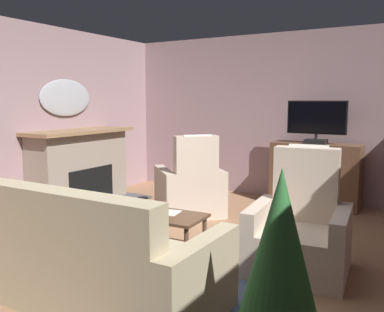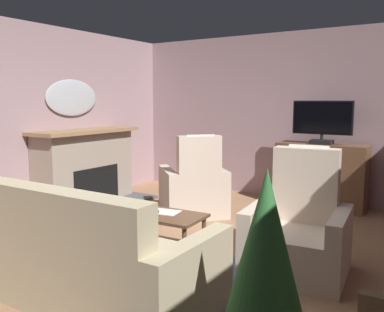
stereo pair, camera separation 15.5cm
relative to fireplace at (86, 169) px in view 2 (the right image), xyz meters
The scene contains 15 objects.
ground_plane 2.82m from the fireplace, 25.47° to the right, with size 6.15×6.99×0.04m, color #936B4C.
wall_back 3.32m from the fireplace, 39.48° to the left, with size 6.15×0.10×2.61m, color gray.
rug_central 2.86m from the fireplace, 35.49° to the right, with size 2.39×1.76×0.01m, color slate.
fireplace is the anchor object (origin of this frame).
wall_mirror_oval 1.08m from the fireplace, behind, with size 0.06×0.97×0.54m, color #B2B7BF.
tv_cabinet 3.48m from the fireplace, 29.40° to the left, with size 1.27×0.47×0.94m.
television 3.52m from the fireplace, 28.63° to the left, with size 0.84×0.20×0.62m.
coffee_table 2.38m from the fireplace, 25.55° to the right, with size 0.95×0.54×0.41m.
tv_remote 2.31m from the fireplace, 27.32° to the right, with size 0.17×0.05×0.02m, color black.
folded_newspaper 2.36m from the fireplace, 23.94° to the right, with size 0.30×0.22×0.01m, color silver.
sofa_floral 3.17m from the fireplace, 43.23° to the right, with size 1.98×0.93×0.95m.
armchair_by_fireplace 1.72m from the fireplace, 13.70° to the left, with size 1.21×1.21×1.13m.
armchair_in_far_corner 3.58m from the fireplace, 11.71° to the right, with size 0.94×0.90×1.14m.
potted_plant_tall_palm_by_window 4.52m from the fireplace, 31.62° to the right, with size 0.47×0.47×1.22m.
cat 1.33m from the fireplace, 21.62° to the right, with size 0.63×0.40×0.24m.
Camera 2 is at (2.16, -3.16, 1.57)m, focal length 39.02 mm.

